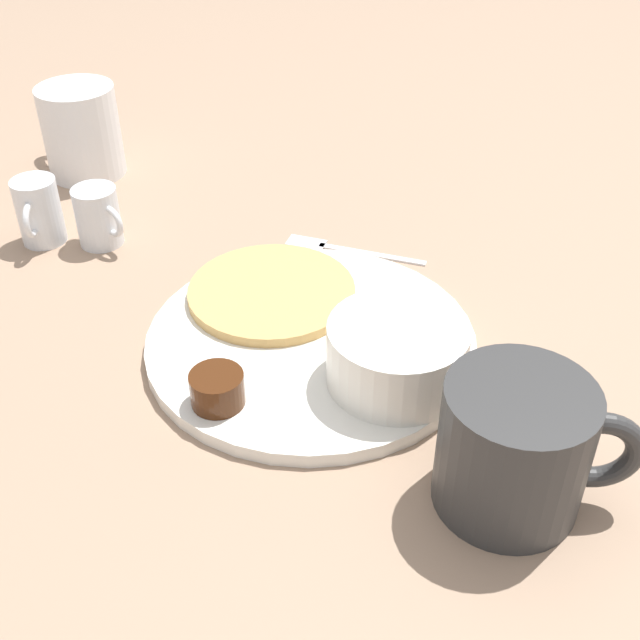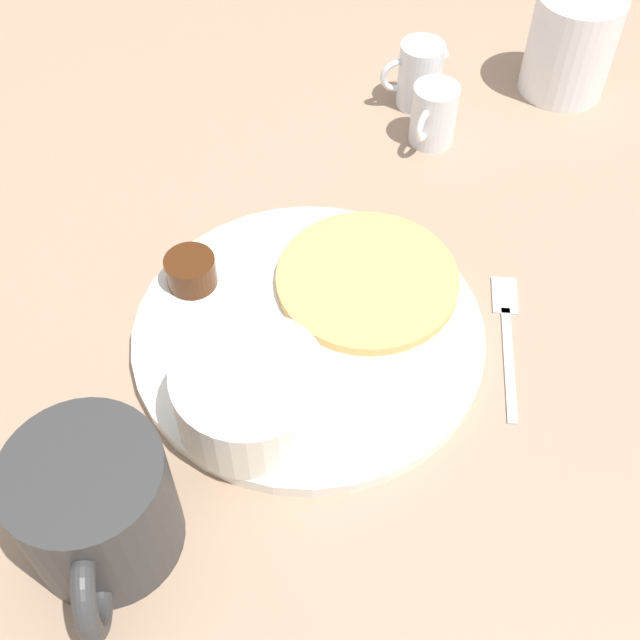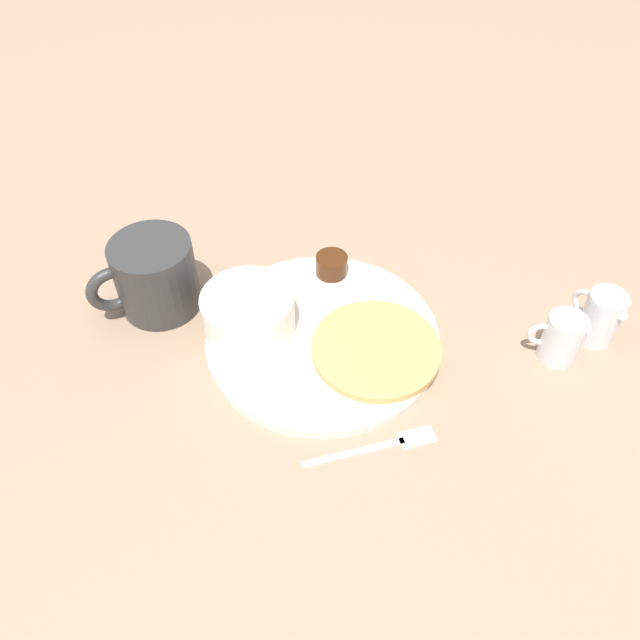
{
  "view_description": "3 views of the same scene",
  "coord_description": "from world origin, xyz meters",
  "px_view_note": "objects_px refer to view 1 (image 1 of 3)",
  "views": [
    {
      "loc": [
        0.36,
        0.37,
        0.41
      ],
      "look_at": [
        0.01,
        0.02,
        0.04
      ],
      "focal_mm": 45.0,
      "sensor_mm": 36.0,
      "label": 1
    },
    {
      "loc": [
        -0.21,
        0.31,
        0.49
      ],
      "look_at": [
        -0.02,
        0.01,
        0.04
      ],
      "focal_mm": 45.0,
      "sensor_mm": 36.0,
      "label": 2
    },
    {
      "loc": [
        -0.47,
        -0.09,
        0.55
      ],
      "look_at": [
        -0.01,
        0.0,
        0.04
      ],
      "focal_mm": 35.0,
      "sensor_mm": 36.0,
      "label": 3
    }
  ],
  "objects_px": {
    "bowl": "(397,352)",
    "creamer_pitcher_far": "(39,211)",
    "creamer_pitcher_near": "(98,216)",
    "coffee_mug": "(518,448)",
    "second_mug": "(80,130)",
    "fork": "(339,248)",
    "plate": "(311,341)"
  },
  "relations": [
    {
      "from": "bowl",
      "to": "second_mug",
      "type": "distance_m",
      "value": 0.5
    },
    {
      "from": "fork",
      "to": "creamer_pitcher_far",
      "type": "bearing_deg",
      "value": -48.17
    },
    {
      "from": "plate",
      "to": "fork",
      "type": "distance_m",
      "value": 0.16
    },
    {
      "from": "creamer_pitcher_far",
      "to": "coffee_mug",
      "type": "bearing_deg",
      "value": 95.51
    },
    {
      "from": "bowl",
      "to": "second_mug",
      "type": "xyz_separation_m",
      "value": [
        -0.04,
        -0.5,
        0.01
      ]
    },
    {
      "from": "bowl",
      "to": "second_mug",
      "type": "height_order",
      "value": "second_mug"
    },
    {
      "from": "creamer_pitcher_near",
      "to": "coffee_mug",
      "type": "bearing_deg",
      "value": 91.36
    },
    {
      "from": "coffee_mug",
      "to": "creamer_pitcher_far",
      "type": "relative_size",
      "value": 1.7
    },
    {
      "from": "creamer_pitcher_near",
      "to": "fork",
      "type": "bearing_deg",
      "value": 131.97
    },
    {
      "from": "creamer_pitcher_near",
      "to": "plate",
      "type": "bearing_deg",
      "value": 96.55
    },
    {
      "from": "creamer_pitcher_far",
      "to": "second_mug",
      "type": "height_order",
      "value": "second_mug"
    },
    {
      "from": "coffee_mug",
      "to": "second_mug",
      "type": "xyz_separation_m",
      "value": [
        -0.06,
        -0.62,
        0.0
      ]
    },
    {
      "from": "plate",
      "to": "coffee_mug",
      "type": "relative_size",
      "value": 2.35
    },
    {
      "from": "creamer_pitcher_near",
      "to": "fork",
      "type": "height_order",
      "value": "creamer_pitcher_near"
    },
    {
      "from": "creamer_pitcher_near",
      "to": "creamer_pitcher_far",
      "type": "height_order",
      "value": "creamer_pitcher_far"
    },
    {
      "from": "creamer_pitcher_far",
      "to": "creamer_pitcher_near",
      "type": "bearing_deg",
      "value": 131.28
    },
    {
      "from": "coffee_mug",
      "to": "creamer_pitcher_far",
      "type": "xyz_separation_m",
      "value": [
        0.05,
        -0.51,
        -0.01
      ]
    },
    {
      "from": "creamer_pitcher_near",
      "to": "creamer_pitcher_far",
      "type": "bearing_deg",
      "value": -48.72
    },
    {
      "from": "creamer_pitcher_far",
      "to": "bowl",
      "type": "bearing_deg",
      "value": 100.99
    },
    {
      "from": "bowl",
      "to": "creamer_pitcher_far",
      "type": "distance_m",
      "value": 0.4
    },
    {
      "from": "plate",
      "to": "coffee_mug",
      "type": "distance_m",
      "value": 0.21
    },
    {
      "from": "bowl",
      "to": "creamer_pitcher_near",
      "type": "distance_m",
      "value": 0.35
    },
    {
      "from": "plate",
      "to": "creamer_pitcher_far",
      "type": "bearing_deg",
      "value": -77.41
    },
    {
      "from": "plate",
      "to": "bowl",
      "type": "height_order",
      "value": "bowl"
    },
    {
      "from": "bowl",
      "to": "second_mug",
      "type": "relative_size",
      "value": 0.88
    },
    {
      "from": "second_mug",
      "to": "bowl",
      "type": "bearing_deg",
      "value": 85.79
    },
    {
      "from": "fork",
      "to": "second_mug",
      "type": "xyz_separation_m",
      "value": [
        0.08,
        -0.32,
        0.05
      ]
    },
    {
      "from": "second_mug",
      "to": "fork",
      "type": "bearing_deg",
      "value": 104.36
    },
    {
      "from": "plate",
      "to": "creamer_pitcher_near",
      "type": "height_order",
      "value": "creamer_pitcher_near"
    },
    {
      "from": "coffee_mug",
      "to": "second_mug",
      "type": "relative_size",
      "value": 0.96
    },
    {
      "from": "coffee_mug",
      "to": "creamer_pitcher_far",
      "type": "bearing_deg",
      "value": -84.49
    },
    {
      "from": "coffee_mug",
      "to": "fork",
      "type": "xyz_separation_m",
      "value": [
        -0.15,
        -0.3,
        -0.04
      ]
    }
  ]
}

